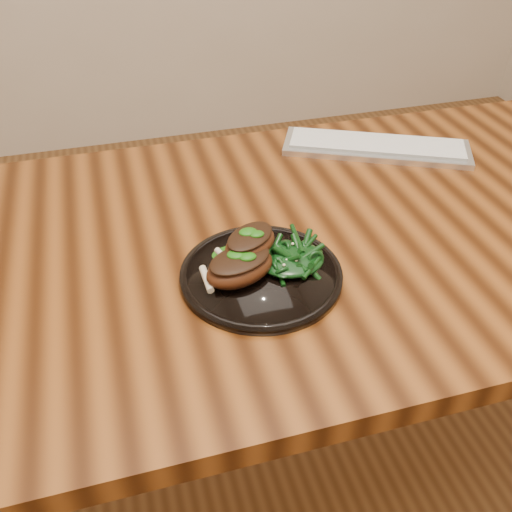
{
  "coord_description": "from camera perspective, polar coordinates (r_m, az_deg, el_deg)",
  "views": [
    {
      "loc": [
        -0.3,
        -0.78,
        1.33
      ],
      "look_at": [
        -0.11,
        -0.09,
        0.78
      ],
      "focal_mm": 40.0,
      "sensor_mm": 36.0,
      "label": 1
    }
  ],
  "objects": [
    {
      "name": "desk",
      "position": [
        1.06,
        4.21,
        -0.96
      ],
      "size": [
        1.6,
        0.8,
        0.75
      ],
      "color": "black",
      "rests_on": "ground"
    },
    {
      "name": "lamb_chop_front",
      "position": [
        0.86,
        -1.68,
        -1.04
      ],
      "size": [
        0.13,
        0.11,
        0.05
      ],
      "color": "#441E0D",
      "rests_on": "plate"
    },
    {
      "name": "plate",
      "position": [
        0.9,
        0.52,
        -1.86
      ],
      "size": [
        0.26,
        0.26,
        0.02
      ],
      "color": "black",
      "rests_on": "desk"
    },
    {
      "name": "keyboard",
      "position": [
        1.29,
        11.95,
        10.66
      ],
      "size": [
        0.41,
        0.28,
        0.02
      ],
      "color": "silver",
      "rests_on": "desk"
    },
    {
      "name": "lamb_chop_back",
      "position": [
        0.88,
        -0.64,
        1.34
      ],
      "size": [
        0.12,
        0.11,
        0.04
      ],
      "color": "#441E0D",
      "rests_on": "plate"
    },
    {
      "name": "greens_heap",
      "position": [
        0.9,
        3.52,
        0.08
      ],
      "size": [
        0.11,
        0.1,
        0.04
      ],
      "color": "black",
      "rests_on": "plate"
    },
    {
      "name": "herb_smear",
      "position": [
        0.93,
        -2.32,
        0.27
      ],
      "size": [
        0.07,
        0.05,
        0.0
      ],
      "primitive_type": "ellipsoid",
      "color": "#0D4307",
      "rests_on": "plate"
    }
  ]
}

